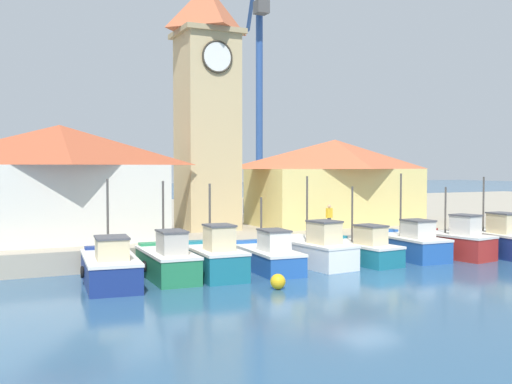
# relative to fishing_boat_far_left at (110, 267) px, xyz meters

# --- Properties ---
(ground_plane) EXTENTS (300.00, 300.00, 0.00)m
(ground_plane) POSITION_rel_fishing_boat_far_left_xyz_m (10.25, -3.77, -0.74)
(ground_plane) COLOR #2D567A
(quay_wharf) EXTENTS (120.00, 40.00, 1.07)m
(quay_wharf) POSITION_rel_fishing_boat_far_left_xyz_m (10.25, 23.03, -0.21)
(quay_wharf) COLOR #A89E89
(quay_wharf) RESTS_ON ground
(fishing_boat_far_left) EXTENTS (2.61, 5.43, 4.38)m
(fishing_boat_far_left) POSITION_rel_fishing_boat_far_left_xyz_m (0.00, 0.00, 0.00)
(fishing_boat_far_left) COLOR navy
(fishing_boat_far_left) RESTS_ON ground
(fishing_boat_left_outer) EXTENTS (1.99, 4.94, 4.26)m
(fishing_boat_left_outer) POSITION_rel_fishing_boat_far_left_xyz_m (2.57, 0.37, 0.02)
(fishing_boat_left_outer) COLOR #237A4C
(fishing_boat_left_outer) RESTS_ON ground
(fishing_boat_left_inner) EXTENTS (2.06, 4.33, 4.13)m
(fishing_boat_left_inner) POSITION_rel_fishing_boat_far_left_xyz_m (4.56, -0.16, 0.08)
(fishing_boat_left_inner) COLOR #196B7F
(fishing_boat_left_inner) RESTS_ON ground
(fishing_boat_mid_left) EXTENTS (2.11, 5.23, 3.43)m
(fishing_boat_mid_left) POSITION_rel_fishing_boat_far_left_xyz_m (7.44, 0.35, -0.07)
(fishing_boat_mid_left) COLOR #2356A8
(fishing_boat_mid_left) RESTS_ON ground
(fishing_boat_center) EXTENTS (2.48, 4.90, 4.43)m
(fishing_boat_center) POSITION_rel_fishing_boat_far_left_xyz_m (10.14, 0.47, 0.04)
(fishing_boat_center) COLOR silver
(fishing_boat_center) RESTS_ON ground
(fishing_boat_mid_right) EXTENTS (2.32, 4.91, 3.87)m
(fishing_boat_mid_right) POSITION_rel_fishing_boat_far_left_xyz_m (12.72, 0.27, -0.07)
(fishing_boat_mid_right) COLOR #196B7F
(fishing_boat_mid_right) RESTS_ON ground
(fishing_boat_right_inner) EXTENTS (2.17, 4.94, 4.53)m
(fishing_boat_right_inner) POSITION_rel_fishing_boat_far_left_xyz_m (15.90, 0.43, 0.01)
(fishing_boat_right_inner) COLOR #2356A8
(fishing_boat_right_inner) RESTS_ON ground
(fishing_boat_right_outer) EXTENTS (2.53, 4.55, 3.79)m
(fishing_boat_right_outer) POSITION_rel_fishing_boat_far_left_xyz_m (18.30, -0.44, 0.08)
(fishing_boat_right_outer) COLOR #AD2823
(fishing_boat_right_outer) RESTS_ON ground
(fishing_boat_far_right) EXTENTS (2.00, 5.01, 4.33)m
(fishing_boat_far_right) POSITION_rel_fishing_boat_far_left_xyz_m (20.88, -0.63, 0.09)
(fishing_boat_far_right) COLOR navy
(fishing_boat_far_right) RESTS_ON ground
(clock_tower) EXTENTS (3.75, 3.75, 16.47)m
(clock_tower) POSITION_rel_fishing_boat_far_left_xyz_m (7.92, 9.53, 8.16)
(clock_tower) COLOR tan
(clock_tower) RESTS_ON quay_wharf
(warehouse_left) EXTENTS (10.60, 6.12, 5.99)m
(warehouse_left) POSITION_rel_fishing_boat_far_left_xyz_m (-0.98, 7.52, 3.39)
(warehouse_left) COLOR silver
(warehouse_left) RESTS_ON quay_wharf
(warehouse_right) EXTENTS (11.28, 5.98, 5.64)m
(warehouse_right) POSITION_rel_fishing_boat_far_left_xyz_m (16.80, 9.00, 3.21)
(warehouse_right) COLOR #E5D17A
(warehouse_right) RESTS_ON quay_wharf
(port_crane_near) EXTENTS (3.52, 9.07, 21.29)m
(port_crane_near) POSITION_rel_fishing_boat_far_left_xyz_m (16.09, 19.27, 8.16)
(port_crane_near) COLOR navy
(port_crane_near) RESTS_ON quay_wharf
(mooring_buoy) EXTENTS (0.62, 0.62, 0.62)m
(mooring_buoy) POSITION_rel_fishing_boat_far_left_xyz_m (5.89, -3.76, -0.43)
(mooring_buoy) COLOR gold
(mooring_buoy) RESTS_ON ground
(dock_worker_near_tower) EXTENTS (0.34, 0.22, 1.62)m
(dock_worker_near_tower) POSITION_rel_fishing_boat_far_left_xyz_m (13.71, 4.82, 1.17)
(dock_worker_near_tower) COLOR #33333D
(dock_worker_near_tower) RESTS_ON quay_wharf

